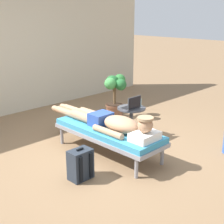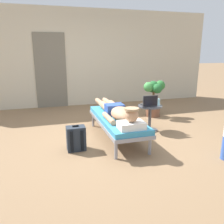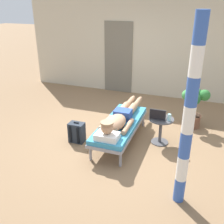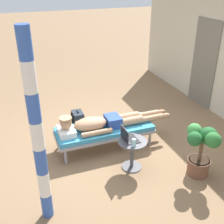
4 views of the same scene
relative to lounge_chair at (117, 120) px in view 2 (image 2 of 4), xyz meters
The scene contains 10 objects.
ground_plane 0.37m from the lounge_chair, 133.86° to the left, with size 40.00×40.00×0.00m, color #846647.
house_wall_back 3.13m from the lounge_chair, 90.00° to the left, with size 7.60×0.20×2.70m, color beige.
house_door_panel 3.10m from the lounge_chair, 109.56° to the left, with size 0.84×0.03×2.04m, color #6D6759.
lounge_chair is the anchor object (origin of this frame).
person_reclining 0.18m from the lounge_chair, 90.00° to the right, with size 0.53×2.17×0.33m.
side_table 0.79m from the lounge_chair, 15.86° to the left, with size 0.48×0.48×0.52m.
laptop 0.76m from the lounge_chair, 13.23° to the left, with size 0.31×0.24×0.23m.
drink_glass 0.96m from the lounge_chair, 10.46° to the left, with size 0.06×0.06×0.14m, color #99D8E5.
backpack 0.87m from the lounge_chair, 159.33° to the right, with size 0.30×0.26×0.42m.
potted_plant 1.75m from the lounge_chair, 41.36° to the left, with size 0.58×0.50×0.87m.
Camera 2 is at (-1.16, -3.93, 1.59)m, focal length 37.15 mm.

